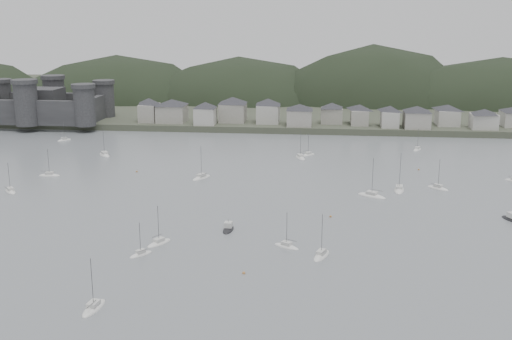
# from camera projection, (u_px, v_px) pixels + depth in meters

# --- Properties ---
(ground) EXTENTS (900.00, 900.00, 0.00)m
(ground) POSITION_uv_depth(u_px,v_px,m) (217.00, 284.00, 129.52)
(ground) COLOR slate
(ground) RESTS_ON ground
(far_shore_land) EXTENTS (900.00, 250.00, 3.00)m
(far_shore_land) POSITION_uv_depth(u_px,v_px,m) (291.00, 97.00, 413.83)
(far_shore_land) COLOR #383D2D
(far_shore_land) RESTS_ON ground
(forested_ridge) EXTENTS (851.55, 103.94, 102.57)m
(forested_ridge) POSITION_uv_depth(u_px,v_px,m) (297.00, 123.00, 391.70)
(forested_ridge) COLOR black
(forested_ridge) RESTS_ON ground
(castle) EXTENTS (66.00, 43.00, 20.00)m
(castle) POSITION_uv_depth(u_px,v_px,m) (41.00, 104.00, 312.87)
(castle) COLOR #2D2D2F
(castle) RESTS_ON far_shore_land
(waterfront_town) EXTENTS (451.48, 28.46, 12.92)m
(waterfront_town) POSITION_uv_depth(u_px,v_px,m) (385.00, 113.00, 299.10)
(waterfront_town) COLOR gray
(waterfront_town) RESTS_ON far_shore_land
(moored_fleet) EXTENTS (238.05, 165.72, 13.13)m
(moored_fleet) POSITION_uv_depth(u_px,v_px,m) (228.00, 198.00, 190.40)
(moored_fleet) COLOR white
(moored_fleet) RESTS_ON ground
(motor_launch_near) EXTENTS (5.60, 7.70, 3.75)m
(motor_launch_near) POSITION_uv_depth(u_px,v_px,m) (512.00, 219.00, 169.97)
(motor_launch_near) COLOR black
(motor_launch_near) RESTS_ON ground
(motor_launch_far) EXTENTS (2.88, 7.22, 3.72)m
(motor_launch_far) POSITION_uv_depth(u_px,v_px,m) (228.00, 229.00, 162.24)
(motor_launch_far) COLOR black
(motor_launch_far) RESTS_ON ground
(mooring_buoys) EXTENTS (132.10, 100.01, 0.70)m
(mooring_buoys) POSITION_uv_depth(u_px,v_px,m) (335.00, 203.00, 185.57)
(mooring_buoys) COLOR #AE743A
(mooring_buoys) RESTS_ON ground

